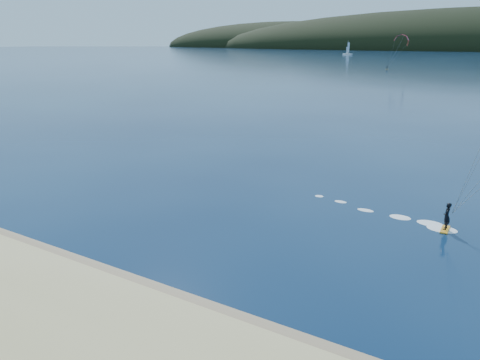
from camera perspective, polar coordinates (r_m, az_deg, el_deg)
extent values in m
plane|color=#071A38|center=(22.76, -21.18, -17.26)|extent=(1800.00, 1800.00, 0.00)
cube|color=#8C7351|center=(25.16, -12.87, -12.90)|extent=(220.00, 2.50, 0.10)
ellipsoid|color=black|center=(884.35, 5.65, 15.70)|extent=(520.00, 220.00, 90.00)
cube|color=orange|center=(34.64, 23.60, -5.51)|extent=(0.54, 1.52, 0.09)
imported|color=black|center=(34.31, 23.78, -4.03)|extent=(0.47, 0.69, 1.85)
cube|color=orange|center=(222.01, 17.40, 12.69)|extent=(1.22, 1.11, 0.07)
imported|color=black|center=(221.96, 17.41, 12.89)|extent=(0.95, 0.93, 1.54)
cylinder|color=gray|center=(218.89, 18.20, 14.24)|extent=(0.02, 0.02, 12.55)
cube|color=white|center=(435.52, 12.89, 14.63)|extent=(8.84, 5.21, 1.47)
cylinder|color=white|center=(435.40, 12.94, 15.39)|extent=(0.21, 0.21, 11.56)
cube|color=white|center=(436.77, 13.01, 15.39)|extent=(0.91, 2.62, 8.41)
cube|color=white|center=(433.83, 12.85, 15.11)|extent=(0.71, 2.02, 5.26)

